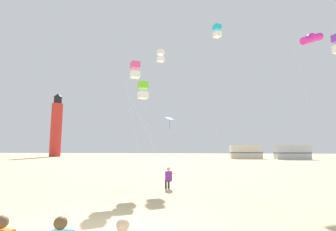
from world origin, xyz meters
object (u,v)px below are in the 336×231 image
rv_van_cream (246,152)px  kite_tube_magenta (312,38)px  kite_diamond_blue (169,120)px  kite_flyer_standing (168,177)px  kite_box_rainbow (135,70)px  kite_box_cyan (217,31)px  rv_van_silver (292,152)px  kite_box_white (161,56)px  lighthouse_distant (56,127)px  kite_box_lime (143,90)px

rv_van_cream → kite_tube_magenta: bearing=-89.8°
kite_diamond_blue → kite_tube_magenta: kite_tube_magenta is taller
kite_flyer_standing → kite_diamond_blue: size_ratio=0.20×
kite_tube_magenta → kite_box_rainbow: size_ratio=1.57×
kite_box_cyan → kite_box_rainbow: 9.55m
rv_van_silver → kite_flyer_standing: bearing=-120.0°
kite_flyer_standing → kite_box_white: (-1.83, 9.34, 10.46)m
lighthouse_distant → rv_van_cream: bearing=-8.6°
kite_flyer_standing → kite_box_cyan: bearing=-132.3°
lighthouse_distant → kite_box_rainbow: bearing=-54.3°
kite_flyer_standing → kite_box_rainbow: 8.11m
kite_box_white → kite_box_lime: bearing=-91.6°
lighthouse_distant → rv_van_silver: lighthouse_distant is taller
kite_box_white → lighthouse_distant: 51.55m
lighthouse_distant → kite_box_lime: bearing=-54.0°
kite_box_cyan → kite_box_lime: kite_box_cyan is taller
kite_box_rainbow → rv_van_cream: kite_box_rainbow is taller
kite_box_white → rv_van_silver: kite_box_white is taller
kite_box_cyan → rv_van_cream: 35.93m
kite_box_lime → kite_box_rainbow: bearing=147.1°
kite_box_white → rv_van_silver: bearing=52.9°
kite_box_white → kite_box_lime: size_ratio=1.75×
kite_tube_magenta → kite_box_lime: (-14.25, -7.07, -6.17)m
rv_van_cream → rv_van_silver: 8.79m
rv_van_cream → kite_box_rainbow: bearing=-111.4°
kite_flyer_standing → kite_box_cyan: (3.53, 8.13, 12.11)m
rv_van_cream → kite_flyer_standing: bearing=-106.6°
kite_tube_magenta → kite_box_rainbow: bearing=-156.1°
rv_van_cream → rv_van_silver: same height
kite_box_rainbow → rv_van_silver: 42.55m
kite_diamond_blue → kite_box_rainbow: (-1.12, -11.99, 2.27)m
kite_flyer_standing → lighthouse_distant: size_ratio=0.07×
kite_box_white → kite_diamond_blue: bearing=87.4°
kite_box_white → kite_tube_magenta: bearing=1.0°
rv_van_cream → rv_van_silver: bearing=-19.8°
lighthouse_distant → rv_van_silver: size_ratio=2.57×
kite_box_cyan → lighthouse_distant: 56.17m
kite_flyer_standing → rv_van_silver: size_ratio=0.18×
kite_flyer_standing → lighthouse_distant: (-35.38, 48.35, 7.22)m
kite_box_cyan → lighthouse_distant: bearing=134.1°
kite_box_lime → lighthouse_distant: 56.72m
rv_van_cream → kite_box_cyan: bearing=-104.6°
kite_box_cyan → kite_tube_magenta: kite_box_cyan is taller
kite_tube_magenta → kite_box_rainbow: (-14.94, -6.62, -4.58)m
kite_flyer_standing → kite_box_cyan: 15.01m
kite_box_white → kite_box_lime: (-0.19, -6.83, -4.99)m
kite_tube_magenta → lighthouse_distant: lighthouse_distant is taller
kite_flyer_standing → kite_tube_magenta: size_ratio=0.09×
rv_van_silver → kite_tube_magenta: bearing=-107.6°
kite_tube_magenta → kite_box_white: bearing=-179.0°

